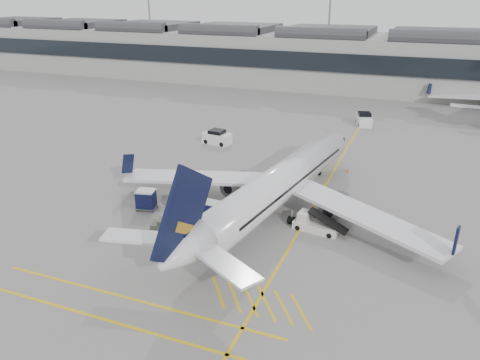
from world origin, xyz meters
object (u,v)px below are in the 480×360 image
at_px(baggage_cart_a, 183,203).
at_px(ramp_agent_a, 241,205).
at_px(airliner_main, 278,185).
at_px(belt_loader, 315,224).
at_px(ramp_agent_b, 253,206).
at_px(pushback_tug, 164,226).

distance_m(baggage_cart_a, ramp_agent_a, 5.52).
relative_size(airliner_main, belt_loader, 7.23).
relative_size(baggage_cart_a, ramp_agent_b, 1.41).
height_order(airliner_main, belt_loader, airliner_main).
relative_size(baggage_cart_a, pushback_tug, 0.85).
distance_m(belt_loader, pushback_tug, 13.31).
distance_m(belt_loader, ramp_agent_b, 6.38).
relative_size(ramp_agent_a, pushback_tug, 0.63).
bearing_deg(pushback_tug, baggage_cart_a, 75.70).
height_order(belt_loader, baggage_cart_a, baggage_cart_a).
distance_m(airliner_main, ramp_agent_b, 3.15).
xyz_separation_m(belt_loader, pushback_tug, (-12.24, -5.21, -0.01)).
distance_m(baggage_cart_a, ramp_agent_b, 6.66).
bearing_deg(ramp_agent_b, pushback_tug, 2.05).
relative_size(airliner_main, pushback_tug, 13.89).
distance_m(ramp_agent_a, pushback_tug, 7.82).
bearing_deg(pushback_tug, belt_loader, 4.89).
bearing_deg(ramp_agent_a, ramp_agent_b, -8.22).
distance_m(airliner_main, ramp_agent_a, 4.04).
height_order(baggage_cart_a, ramp_agent_a, baggage_cart_a).
xyz_separation_m(belt_loader, ramp_agent_a, (-7.45, 0.97, 0.23)).
bearing_deg(ramp_agent_b, airliner_main, 167.57).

